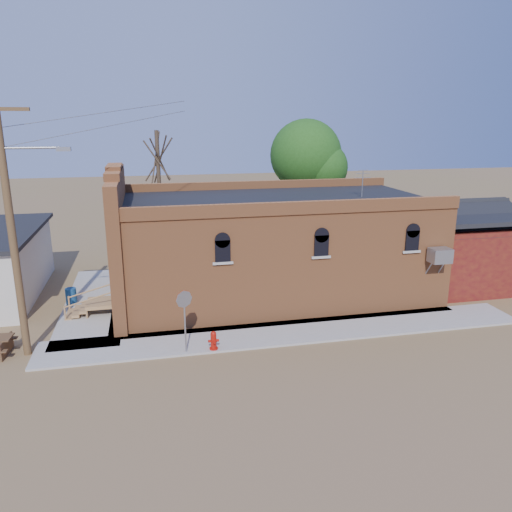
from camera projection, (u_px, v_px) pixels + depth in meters
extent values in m
plane|color=olive|center=(259.00, 347.00, 18.36)|extent=(120.00, 120.00, 0.00)
cube|color=#9E9991|center=(291.00, 332.00, 19.51)|extent=(19.00, 2.20, 0.08)
cube|color=#9E9991|center=(95.00, 302.00, 22.70)|extent=(2.60, 10.00, 0.08)
cube|color=#B96938|center=(275.00, 248.00, 23.36)|extent=(14.00, 7.00, 4.50)
cube|color=black|center=(275.00, 200.00, 22.75)|extent=(13.80, 6.80, 0.12)
cube|color=#B96938|center=(120.00, 242.00, 21.74)|extent=(0.50, 7.40, 5.80)
cube|color=navy|center=(109.00, 223.00, 20.25)|extent=(0.08, 1.10, 1.56)
cube|color=gray|center=(440.00, 255.00, 20.81)|extent=(0.85, 0.65, 0.60)
cube|color=#530E14|center=(454.00, 251.00, 25.50)|extent=(5.00, 6.00, 3.20)
cylinder|color=#503820|center=(12.00, 231.00, 16.60)|extent=(0.26, 0.26, 9.00)
cylinder|color=gray|center=(31.00, 148.00, 16.07)|extent=(1.80, 0.08, 0.08)
cube|color=gray|center=(64.00, 149.00, 16.29)|extent=(0.45, 0.22, 0.14)
cylinder|color=#4C3F2B|center=(160.00, 196.00, 28.99)|extent=(0.24, 0.24, 7.50)
cylinder|color=#4C3F2B|center=(305.00, 200.00, 31.48)|extent=(0.28, 0.28, 6.30)
sphere|color=#224D16|center=(306.00, 155.00, 30.74)|extent=(4.40, 4.40, 4.40)
cylinder|color=#A51109|center=(214.00, 348.00, 17.99)|extent=(0.36, 0.36, 0.06)
cylinder|color=#A51109|center=(214.00, 341.00, 17.91)|extent=(0.25, 0.25, 0.52)
sphere|color=#A51109|center=(213.00, 334.00, 17.84)|extent=(0.21, 0.21, 0.21)
cylinder|color=#A51109|center=(214.00, 342.00, 17.78)|extent=(0.12, 0.13, 0.10)
cylinder|color=#A51109|center=(210.00, 341.00, 17.88)|extent=(0.13, 0.12, 0.10)
cylinder|color=#A51109|center=(217.00, 340.00, 17.93)|extent=(0.13, 0.12, 0.10)
cylinder|color=gray|center=(185.00, 325.00, 17.51)|extent=(0.06, 0.06, 2.09)
cylinder|color=gray|center=(184.00, 299.00, 17.24)|extent=(0.58, 0.30, 0.63)
cylinder|color=#A42609|center=(184.00, 299.00, 17.28)|extent=(0.58, 0.30, 0.63)
cylinder|color=navy|center=(71.00, 296.00, 22.30)|extent=(0.60, 0.60, 0.73)
cube|color=#533721|center=(5.00, 346.00, 17.68)|extent=(0.15, 1.26, 0.63)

